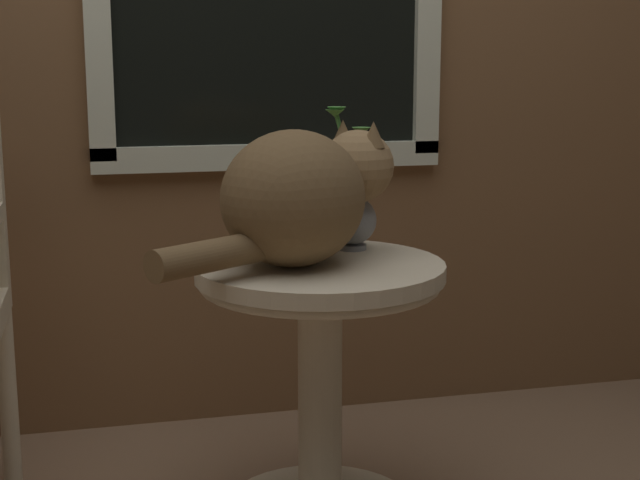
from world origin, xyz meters
name	(u,v)px	position (x,y,z in m)	size (l,w,h in m)	color
wicker_side_table	(320,351)	(0.22, 0.19, 0.40)	(0.54, 0.54, 0.60)	beige
cat	(300,195)	(0.18, 0.18, 0.75)	(0.58, 0.44, 0.30)	brown
pewter_vase_with_ivy	(352,209)	(0.33, 0.31, 0.70)	(0.11, 0.11, 0.33)	gray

